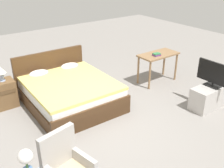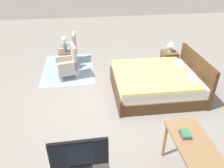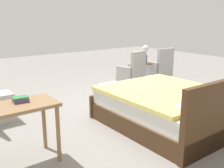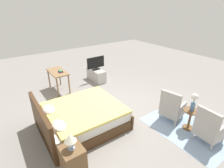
# 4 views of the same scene
# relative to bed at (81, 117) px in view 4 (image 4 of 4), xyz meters

# --- Properties ---
(ground_plane) EXTENTS (16.00, 16.00, 0.00)m
(ground_plane) POSITION_rel_bed_xyz_m (0.15, -1.15, -0.30)
(ground_plane) COLOR gray
(floor_rug) EXTENTS (2.10, 1.50, 0.01)m
(floor_rug) POSITION_rel_bed_xyz_m (-1.68, -2.24, -0.29)
(floor_rug) COLOR #8EA8C6
(floor_rug) RESTS_ON ground_plane
(bed) EXTENTS (1.77, 2.08, 0.96)m
(bed) POSITION_rel_bed_xyz_m (0.00, 0.00, 0.00)
(bed) COLOR #472D19
(bed) RESTS_ON ground_plane
(armchair_by_window_left) EXTENTS (0.57, 0.57, 0.92)m
(armchair_by_window_left) POSITION_rel_bed_xyz_m (-2.20, -2.18, 0.08)
(armchair_by_window_left) COLOR #ADA8A3
(armchair_by_window_left) RESTS_ON floor_rug
(armchair_by_window_right) EXTENTS (0.64, 0.64, 0.92)m
(armchair_by_window_right) POSITION_rel_bed_xyz_m (-1.16, -2.18, 0.08)
(armchair_by_window_right) COLOR #ADA8A3
(armchair_by_window_right) RESTS_ON floor_rug
(side_table) EXTENTS (0.40, 0.40, 0.55)m
(side_table) POSITION_rel_bed_xyz_m (-1.68, -2.27, 0.05)
(side_table) COLOR brown
(side_table) RESTS_ON ground_plane
(flower_vase) EXTENTS (0.17, 0.17, 0.48)m
(flower_vase) POSITION_rel_bed_xyz_m (-1.68, -2.27, 0.55)
(flower_vase) COLOR #4C709E
(flower_vase) RESTS_ON side_table
(nightstand) EXTENTS (0.44, 0.41, 0.60)m
(nightstand) POSITION_rel_bed_xyz_m (-1.15, 0.72, 0.00)
(nightstand) COLOR brown
(nightstand) RESTS_ON ground_plane
(table_lamp) EXTENTS (0.22, 0.22, 0.33)m
(table_lamp) POSITION_rel_bed_xyz_m (-1.15, 0.72, 0.52)
(table_lamp) COLOR #9EADC6
(table_lamp) RESTS_ON nightstand
(tv_stand) EXTENTS (0.96, 0.40, 0.48)m
(tv_stand) POSITION_rel_bed_xyz_m (2.41, -1.90, -0.06)
(tv_stand) COLOR #B7B2AD
(tv_stand) RESTS_ON ground_plane
(tv_flatscreen) EXTENTS (0.20, 0.78, 0.53)m
(tv_flatscreen) POSITION_rel_bed_xyz_m (2.41, -1.90, 0.46)
(tv_flatscreen) COLOR black
(tv_flatscreen) RESTS_ON tv_stand
(vanity_desk) EXTENTS (1.04, 0.52, 0.76)m
(vanity_desk) POSITION_rel_bed_xyz_m (2.41, -0.30, 0.35)
(vanity_desk) COLOR #8E6B47
(vanity_desk) RESTS_ON ground_plane
(book_stack) EXTENTS (0.18, 0.15, 0.07)m
(book_stack) POSITION_rel_bed_xyz_m (2.26, -0.37, 0.49)
(book_stack) COLOR #66387A
(book_stack) RESTS_ON vanity_desk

